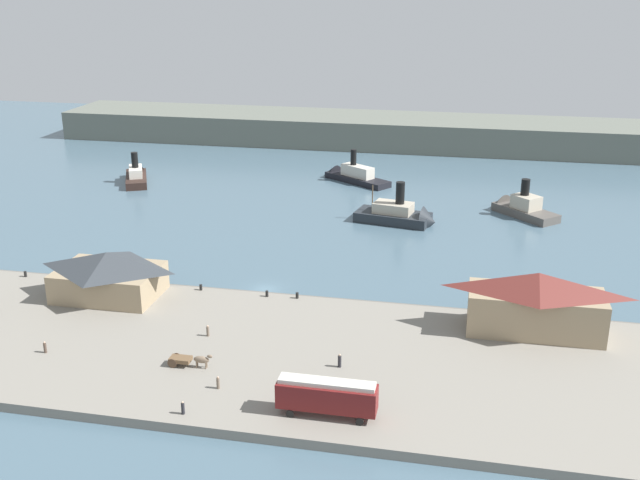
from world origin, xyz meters
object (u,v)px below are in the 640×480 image
object	(u,v)px
street_tram	(327,395)
pedestrian_walking_west	(218,383)
pedestrian_at_waters_edge	(183,408)
ferry_moored_west	(520,207)
mooring_post_center_west	(25,274)
horse_cart	(188,359)
pedestrian_standing_center	(208,331)
ferry_approaching_east	(351,175)
ferry_shed_west_terminal	(108,274)
mooring_post_center_east	(297,295)
ferry_mid_harbor	(402,216)
mooring_post_west	(267,294)
pedestrian_near_cart	(45,348)
mooring_post_east	(201,287)
pedestrian_near_west_shed	(340,361)
ferry_outer_harbor	(136,175)
ferry_shed_central_terminal	(536,302)

from	to	relation	value
street_tram	pedestrian_walking_west	size ratio (longest dim) A/B	6.99
pedestrian_at_waters_edge	ferry_moored_west	bearing A→B (deg)	65.45
pedestrian_at_waters_edge	mooring_post_center_west	distance (m)	51.01
horse_cart	pedestrian_standing_center	bearing A→B (deg)	93.05
street_tram	horse_cart	distance (m)	20.16
pedestrian_walking_west	ferry_approaching_east	xyz separation A→B (m)	(-0.91, 99.79, -0.52)
ferry_shed_west_terminal	horse_cart	distance (m)	26.54
pedestrian_at_waters_edge	ferry_moored_west	world-z (taller)	ferry_moored_west
street_tram	mooring_post_center_east	bearing A→B (deg)	109.19
ferry_mid_harbor	pedestrian_walking_west	bearing A→B (deg)	-101.60
ferry_shed_west_terminal	pedestrian_walking_west	bearing A→B (deg)	-42.09
horse_cart	pedestrian_standing_center	distance (m)	8.31
mooring_post_center_west	ferry_approaching_east	distance (m)	83.69
mooring_post_west	pedestrian_standing_center	bearing A→B (deg)	-106.50
pedestrian_standing_center	ferry_moored_west	size ratio (longest dim) A/B	0.11
pedestrian_at_waters_edge	mooring_post_west	size ratio (longest dim) A/B	1.74
ferry_shed_west_terminal	ferry_moored_west	distance (m)	85.02
pedestrian_near_cart	ferry_moored_west	size ratio (longest dim) A/B	0.11
horse_cart	pedestrian_walking_west	world-z (taller)	horse_cart
horse_cart	pedestrian_standing_center	size ratio (longest dim) A/B	3.52
mooring_post_east	ferry_moored_west	size ratio (longest dim) A/B	0.06
pedestrian_at_waters_edge	mooring_post_center_west	bearing A→B (deg)	140.50
mooring_post_west	ferry_shed_west_terminal	bearing A→B (deg)	-168.99
pedestrian_walking_west	horse_cart	bearing A→B (deg)	141.20
ferry_shed_west_terminal	mooring_post_center_west	distance (m)	17.53
horse_cart	mooring_post_west	size ratio (longest dim) A/B	6.18
horse_cart	mooring_post_center_west	bearing A→B (deg)	148.32
pedestrian_near_cart	pedestrian_near_west_shed	distance (m)	37.58
pedestrian_near_west_shed	pedestrian_standing_center	xyz separation A→B (m)	(-18.67, 4.71, -0.09)
street_tram	mooring_post_east	distance (m)	39.43
mooring_post_west	pedestrian_at_waters_edge	bearing A→B (deg)	-90.81
street_tram	horse_cart	size ratio (longest dim) A/B	1.97
mooring_post_east	ferry_approaching_east	bearing A→B (deg)	81.28
pedestrian_standing_center	ferry_outer_harbor	xyz separation A→B (m)	(-45.40, 76.43, -0.47)
ferry_moored_west	ferry_outer_harbor	bearing A→B (deg)	174.40
ferry_shed_west_terminal	ferry_shed_central_terminal	world-z (taller)	ferry_shed_central_terminal
street_tram	ferry_approaching_east	size ratio (longest dim) A/B	0.60
street_tram	pedestrian_walking_west	world-z (taller)	street_tram
pedestrian_near_west_shed	ferry_approaching_east	bearing A→B (deg)	98.56
pedestrian_standing_center	mooring_post_east	xyz separation A→B (m)	(-6.32, 14.48, -0.27)
ferry_moored_west	ferry_outer_harbor	size ratio (longest dim) A/B	0.90
horse_cart	mooring_post_center_west	xyz separation A→B (m)	(-36.06, 22.26, -0.47)
street_tram	pedestrian_near_west_shed	size ratio (longest dim) A/B	6.19
ferry_shed_central_terminal	ferry_mid_harbor	size ratio (longest dim) A/B	1.08
ferry_shed_central_terminal	pedestrian_near_cart	world-z (taller)	ferry_shed_central_terminal
pedestrian_at_waters_edge	mooring_post_center_east	bearing A→B (deg)	81.30
mooring_post_east	mooring_post_center_west	xyz separation A→B (m)	(-29.30, -0.52, 0.00)
street_tram	pedestrian_near_cart	world-z (taller)	street_tram
pedestrian_near_cart	mooring_post_center_west	size ratio (longest dim) A/B	1.73
street_tram	pedestrian_at_waters_edge	bearing A→B (deg)	-169.07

